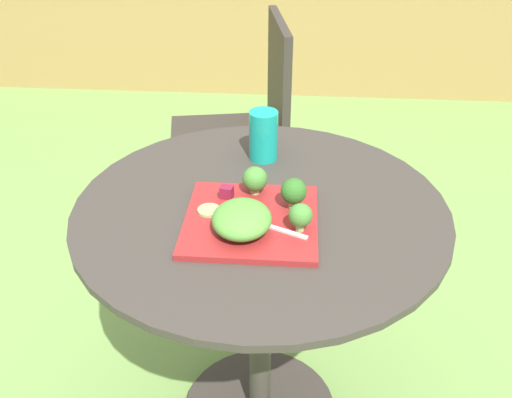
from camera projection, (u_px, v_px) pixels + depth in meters
name	position (u px, v px, depth m)	size (l,w,h in m)	color
bamboo_fence	(289.00, 0.00, 3.52)	(8.00, 0.08, 1.20)	#9E7F47
patio_table	(260.00, 299.00, 1.46)	(0.85, 0.85, 0.74)	#38332D
patio_chair	(250.00, 118.00, 2.24)	(0.51, 0.51, 0.90)	#332D28
salad_plate	(251.00, 221.00, 1.25)	(0.29, 0.29, 0.01)	maroon
drinking_glass	(263.00, 138.00, 1.47)	(0.07, 0.07, 0.13)	#149989
fork	(267.00, 226.00, 1.22)	(0.15, 0.08, 0.00)	silver
lettuce_mound	(242.00, 219.00, 1.19)	(0.12, 0.14, 0.06)	#519338
broccoli_floret_0	(255.00, 179.00, 1.31)	(0.06, 0.06, 0.07)	#99B770
broccoli_floret_1	(294.00, 192.00, 1.26)	(0.06, 0.06, 0.07)	#99B770
broccoli_floret_2	(300.00, 216.00, 1.19)	(0.05, 0.05, 0.06)	#99B770
cucumber_slice_0	(209.00, 210.00, 1.26)	(0.05, 0.05, 0.01)	#8EB766
beet_chunk_0	(227.00, 192.00, 1.31)	(0.03, 0.02, 0.03)	maroon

